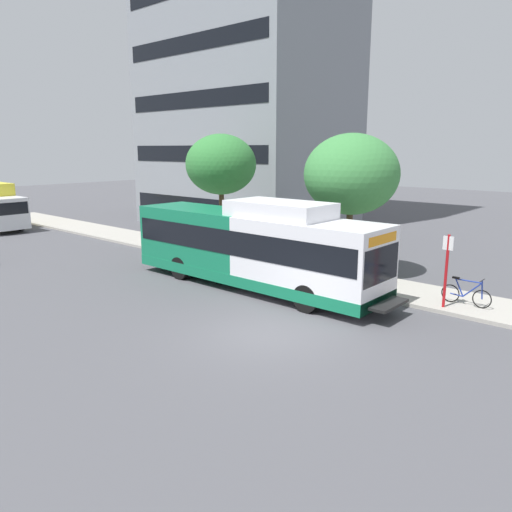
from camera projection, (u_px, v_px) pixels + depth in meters
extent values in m
plane|color=#4C4C51|center=(119.00, 288.00, 20.37)|extent=(120.00, 120.00, 0.00)
cube|color=#A8A399|center=(265.00, 264.00, 24.19)|extent=(3.00, 56.00, 0.14)
cube|color=white|center=(310.00, 257.00, 18.24)|extent=(2.54, 5.80, 2.73)
cube|color=#14724C|center=(203.00, 239.00, 21.99)|extent=(2.54, 5.80, 2.73)
cube|color=#14724C|center=(252.00, 274.00, 20.36)|extent=(2.57, 11.60, 0.44)
cube|color=black|center=(252.00, 238.00, 20.03)|extent=(2.58, 11.25, 0.96)
cube|color=black|center=(380.00, 265.00, 16.36)|extent=(2.34, 0.10, 1.24)
cube|color=orange|center=(382.00, 239.00, 16.16)|extent=(1.91, 0.08, 0.32)
cube|color=white|center=(280.00, 209.00, 18.82)|extent=(2.16, 4.06, 0.60)
cube|color=black|center=(389.00, 305.00, 16.38)|extent=(1.78, 0.60, 0.10)
cylinder|color=black|center=(307.00, 298.00, 17.21)|extent=(0.30, 1.00, 1.00)
cylinder|color=black|center=(341.00, 285.00, 18.87)|extent=(0.30, 1.00, 1.00)
cylinder|color=black|center=(180.00, 268.00, 21.60)|extent=(0.30, 1.00, 1.00)
cylinder|color=black|center=(217.00, 259.00, 23.25)|extent=(0.30, 1.00, 1.00)
cylinder|color=red|center=(446.00, 271.00, 17.17)|extent=(0.10, 0.10, 2.60)
cube|color=white|center=(448.00, 243.00, 16.94)|extent=(0.04, 0.36, 0.48)
torus|color=black|center=(482.00, 299.00, 17.23)|extent=(0.04, 0.66, 0.66)
torus|color=black|center=(450.00, 293.00, 17.94)|extent=(0.04, 0.66, 0.66)
cylinder|color=navy|center=(472.00, 290.00, 17.40)|extent=(0.05, 0.64, 0.64)
cylinder|color=navy|center=(459.00, 288.00, 17.69)|extent=(0.05, 0.34, 0.62)
cylinder|color=navy|center=(469.00, 281.00, 17.43)|extent=(0.05, 0.90, 0.05)
cylinder|color=navy|center=(457.00, 295.00, 17.80)|extent=(0.05, 0.45, 0.08)
cylinder|color=navy|center=(482.00, 290.00, 17.17)|extent=(0.05, 0.10, 0.67)
cylinder|color=black|center=(482.00, 280.00, 17.12)|extent=(0.52, 0.03, 0.03)
cube|color=black|center=(456.00, 278.00, 17.71)|extent=(0.12, 0.24, 0.06)
cylinder|color=#4C3823|center=(349.00, 242.00, 21.97)|extent=(0.28, 0.28, 2.85)
ellipsoid|color=#3D8442|center=(351.00, 174.00, 21.33)|extent=(4.12, 4.12, 3.50)
cylinder|color=#4C3823|center=(222.00, 220.00, 27.32)|extent=(0.28, 0.28, 3.21)
ellipsoid|color=#337A38|center=(221.00, 164.00, 26.68)|extent=(3.82, 3.82, 3.25)
cube|color=silver|center=(7.00, 213.00, 33.19)|extent=(2.30, 2.00, 2.10)
cube|color=black|center=(12.00, 209.00, 32.48)|extent=(2.07, 0.08, 0.80)
cylinder|color=black|center=(21.00, 224.00, 34.42)|extent=(0.26, 0.92, 0.92)
cube|color=black|center=(248.00, 200.00, 37.92)|extent=(10.57, 12.98, 1.10)
cube|color=black|center=(247.00, 153.00, 37.17)|extent=(10.57, 12.98, 1.10)
cube|color=black|center=(247.00, 105.00, 36.42)|extent=(10.57, 12.98, 1.10)
cube|color=black|center=(247.00, 54.00, 35.67)|extent=(10.57, 12.98, 1.10)
cube|color=black|center=(247.00, 1.00, 34.92)|extent=(10.57, 12.98, 1.10)
cylinder|color=#B7B7BC|center=(141.00, 170.00, 48.88)|extent=(1.10, 1.10, 7.06)
cylinder|color=#B7B7BC|center=(137.00, 96.00, 47.37)|extent=(0.91, 0.91, 7.06)
cylinder|color=#B7B7BC|center=(134.00, 17.00, 45.87)|extent=(0.72, 0.72, 7.06)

